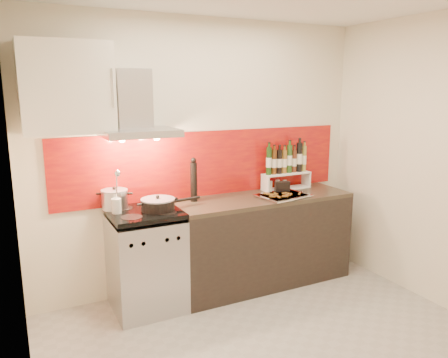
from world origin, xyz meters
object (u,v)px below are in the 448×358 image
counter (262,240)px  pepper_mill (194,180)px  range_stove (146,261)px  baking_tray (283,195)px  saute_pan (159,204)px  stock_pot (115,199)px

counter → pepper_mill: bearing=169.0°
range_stove → baking_tray: (1.36, -0.11, 0.47)m
saute_pan → baking_tray: saute_pan is taller
saute_pan → counter: bearing=2.6°
counter → saute_pan: saute_pan is taller
saute_pan → pepper_mill: 0.47m
pepper_mill → stock_pot: bearing=177.0°
range_stove → pepper_mill: bearing=14.6°
range_stove → baking_tray: size_ratio=1.74×
counter → pepper_mill: pepper_mill is taller
range_stove → pepper_mill: 0.85m
counter → stock_pot: size_ratio=7.77×
saute_pan → pepper_mill: bearing=23.9°
counter → stock_pot: bearing=173.1°
counter → saute_pan: (-1.08, -0.05, 0.51)m
saute_pan → baking_tray: size_ratio=1.09×
saute_pan → pepper_mill: pepper_mill is taller
counter → stock_pot: (-1.41, 0.17, 0.55)m
baking_tray → saute_pan: bearing=177.1°
pepper_mill → baking_tray: pepper_mill is taller
saute_pan → pepper_mill: (0.41, 0.18, 0.14)m
stock_pot → pepper_mill: 0.74m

